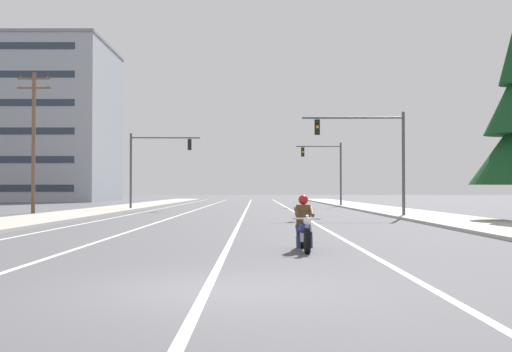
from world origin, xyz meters
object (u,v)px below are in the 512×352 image
traffic_signal_near_right (372,146)px  traffic_signal_mid_right (327,165)px  utility_pole_left_near (32,137)px  apartment_building_far_left_block (8,123)px  motorcycle_with_rider (303,228)px  traffic_signal_near_left (150,159)px

traffic_signal_near_right → traffic_signal_mid_right: bearing=89.8°
utility_pole_left_near → apartment_building_far_left_block: (-20.63, 47.51, 6.16)m
traffic_signal_mid_right → motorcycle_with_rider: bearing=-97.5°
traffic_signal_mid_right → utility_pole_left_near: 28.48m
traffic_signal_near_right → traffic_signal_near_left: bearing=138.0°
utility_pole_left_near → apartment_building_far_left_block: apartment_building_far_left_block is taller
traffic_signal_near_right → traffic_signal_near_left: (-15.39, 13.85, -0.02)m
traffic_signal_mid_right → traffic_signal_near_right: bearing=-90.2°
motorcycle_with_rider → traffic_signal_near_left: (-9.76, 33.91, 3.56)m
motorcycle_with_rider → traffic_signal_near_right: traffic_signal_near_right is taller
motorcycle_with_rider → traffic_signal_mid_right: (5.73, 43.75, 3.48)m
traffic_signal_near_right → utility_pole_left_near: utility_pole_left_near is taller
traffic_signal_near_left → utility_pole_left_near: 10.48m
traffic_signal_mid_right → utility_pole_left_near: utility_pole_left_near is taller
motorcycle_with_rider → utility_pole_left_near: (-16.46, 25.92, 4.62)m
traffic_signal_near_right → traffic_signal_mid_right: 23.68m
traffic_signal_near_left → traffic_signal_mid_right: size_ratio=1.00×
motorcycle_with_rider → utility_pole_left_near: utility_pole_left_near is taller
traffic_signal_near_right → utility_pole_left_near: (-22.09, 5.86, 1.03)m
traffic_signal_near_left → traffic_signal_mid_right: bearing=32.4°
motorcycle_with_rider → traffic_signal_mid_right: 44.26m
motorcycle_with_rider → apartment_building_far_left_block: apartment_building_far_left_block is taller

